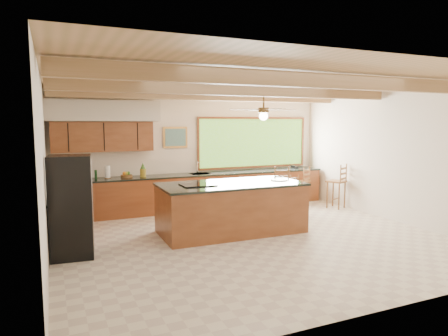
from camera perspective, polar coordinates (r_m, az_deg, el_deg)
name	(u,v)px	position (r m, az deg, el deg)	size (l,w,h in m)	color
ground	(252,239)	(7.84, 4.03, -10.04)	(7.20, 7.20, 0.00)	beige
room_shell	(230,123)	(8.02, 0.92, 6.39)	(7.27, 6.54, 3.02)	silver
counter_run	(174,196)	(9.72, -7.20, -4.00)	(7.12, 3.10, 1.27)	brown
island	(231,208)	(8.16, 1.03, -5.67)	(2.92, 1.40, 1.03)	brown
refrigerator	(71,207)	(7.09, -20.97, -5.16)	(0.73, 0.71, 1.70)	black
bar_stool_a	(281,186)	(9.75, 8.09, -2.56)	(0.52, 0.52, 1.19)	brown
bar_stool_b	(291,190)	(9.94, 9.54, -3.15)	(0.42, 0.42, 0.97)	brown
bar_stool_c	(302,182)	(11.13, 11.13, -1.95)	(0.49, 0.49, 1.03)	brown
bar_stool_d	(338,182)	(10.75, 15.97, -1.96)	(0.55, 0.56, 1.17)	brown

